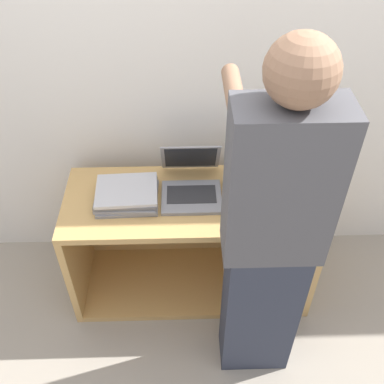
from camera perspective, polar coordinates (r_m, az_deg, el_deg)
ground_plane at (r=2.68m, az=0.12°, el=-15.86°), size 12.00×12.00×0.00m
wall_back at (r=2.31m, az=-0.33°, el=14.67°), size 8.00×0.05×2.40m
cart at (r=2.60m, az=-0.09°, el=-5.44°), size 1.32×0.54×0.70m
laptop_open at (r=2.31m, az=-0.10°, el=1.05°), size 0.31×0.36×0.24m
laptop_stack_left at (r=2.29m, az=-8.27°, el=-0.37°), size 0.32×0.26×0.07m
laptop_stack_right at (r=2.30m, az=8.31°, el=0.39°), size 0.32×0.27×0.11m
person at (r=1.87m, az=9.98°, el=-6.07°), size 0.40×0.54×1.77m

